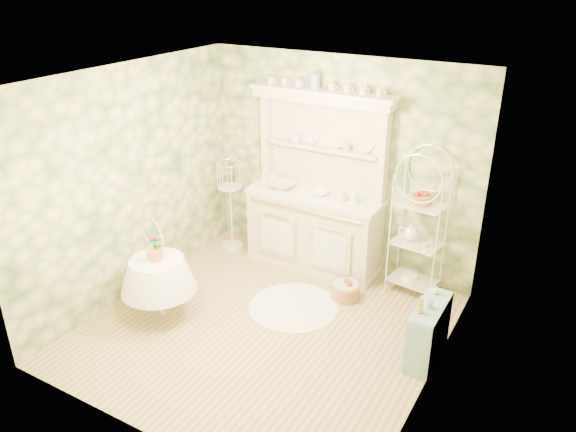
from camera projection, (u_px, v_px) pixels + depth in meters
The scene contains 22 objects.
floor at pixel (265, 327), 6.18m from camera, with size 3.60×3.60×0.00m, color tan.
ceiling at pixel (260, 80), 5.06m from camera, with size 3.60×3.60×0.00m, color white.
wall_left at pixel (131, 183), 6.44m from camera, with size 3.60×3.60×0.00m, color beige.
wall_right at pixel (441, 259), 4.80m from camera, with size 3.60×3.60×0.00m, color beige.
wall_back at pixel (340, 165), 7.04m from camera, with size 3.60×3.60×0.00m, color beige.
wall_front at pixel (135, 301), 4.20m from camera, with size 3.60×3.60×0.00m, color beige.
kitchen_dresser at pixel (315, 184), 6.99m from camera, with size 1.87×0.61×2.29m, color beige.
bakers_rack at pixel (418, 229), 6.53m from camera, with size 0.52×0.37×1.66m, color white.
side_shelf at pixel (428, 333), 5.60m from camera, with size 0.25×0.67×0.58m, color #89ABC3.
round_table at pixel (159, 285), 6.23m from camera, with size 0.72×0.72×0.79m, color white.
cafe_chair at pixel (144, 267), 6.48m from camera, with size 0.41×0.41×0.90m, color white.
birdcage_stand at pixel (231, 202), 7.63m from camera, with size 0.32×0.32×1.38m, color white.
floor_basket at pixel (346, 291), 6.67m from camera, with size 0.31×0.31×0.20m, color #AC754C.
lace_rug at pixel (294, 307), 6.53m from camera, with size 1.05×1.05×0.01m, color white.
bowl_floral at pixel (282, 188), 7.23m from camera, with size 0.34×0.34×0.08m, color white.
bowl_white at pixel (320, 194), 7.01m from camera, with size 0.23×0.23×0.07m, color white.
cup_left at pixel (296, 140), 7.10m from camera, with size 0.12×0.12×0.10m, color white.
cup_right at pixel (347, 149), 6.77m from camera, with size 0.10×0.10×0.10m, color white.
potted_geranium at pixel (156, 248), 6.06m from camera, with size 0.16×0.11×0.31m, color #3F7238.
bottle_amber at pixel (420, 307), 5.33m from camera, with size 0.07×0.07×0.18m, color #AB8D3C.
bottle_blue at pixel (431, 304), 5.41m from camera, with size 0.05×0.05×0.11m, color #73A6B8.
bottle_glass at pixel (435, 291), 5.65m from camera, with size 0.07×0.07×0.09m, color silver.
Camera 1 is at (2.77, -4.31, 3.67)m, focal length 35.00 mm.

